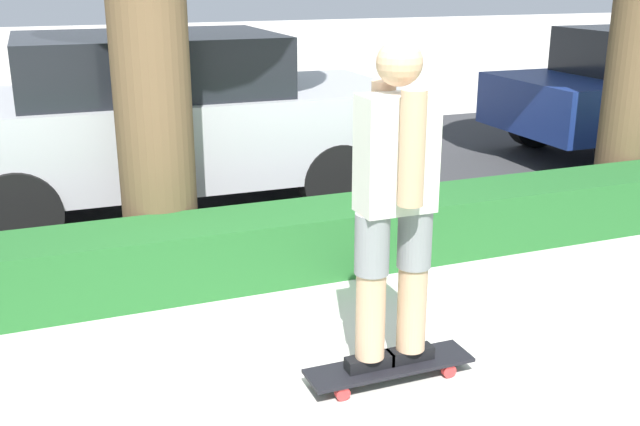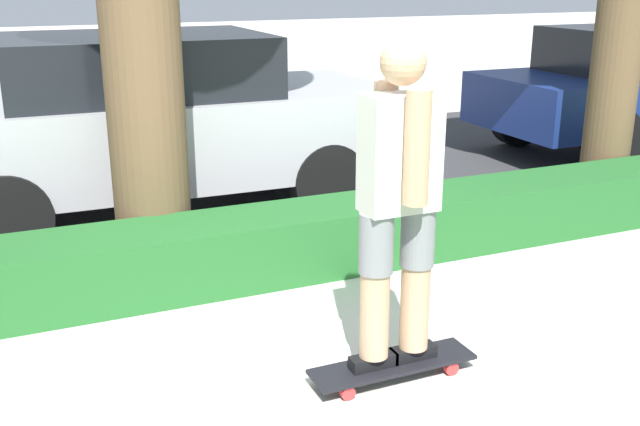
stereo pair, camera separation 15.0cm
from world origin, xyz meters
The scene contains 6 objects.
ground_plane centered at (0.00, 0.00, 0.00)m, with size 60.00×60.00×0.00m, color beige.
street_asphalt centered at (0.00, 4.20, 0.00)m, with size 18.69×5.00×0.01m.
hedge_row centered at (0.00, 1.60, 0.23)m, with size 18.69×0.60×0.47m.
skateboard centered at (0.26, -0.03, 0.08)m, with size 0.92×0.24×0.10m.
skater_person centered at (0.26, -0.03, 1.01)m, with size 0.50×0.44×1.71m.
parked_car_middle centered at (-0.27, 3.55, 0.83)m, with size 4.30×1.94×1.59m.
Camera 2 is at (-1.54, -3.17, 2.10)m, focal length 42.00 mm.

